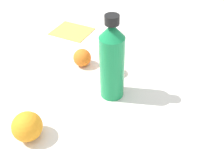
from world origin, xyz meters
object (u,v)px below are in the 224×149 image
at_px(water_bottle, 112,61).
at_px(orange_2, 82,58).
at_px(folded_napkin, 72,31).
at_px(orange_0, 28,128).
at_px(orange_1, 110,66).

bearing_deg(water_bottle, orange_2, 27.51).
bearing_deg(folded_napkin, orange_0, 54.90).
height_order(water_bottle, orange_1, water_bottle).
distance_m(water_bottle, orange_0, 0.30).
height_order(water_bottle, folded_napkin, water_bottle).
xyz_separation_m(orange_1, folded_napkin, (-0.00, -0.35, -0.03)).
height_order(orange_0, orange_1, orange_0).
bearing_deg(folded_napkin, orange_2, 75.07).
xyz_separation_m(orange_1, orange_2, (0.06, -0.10, 0.00)).
relative_size(water_bottle, orange_0, 3.40).
distance_m(orange_0, orange_2, 0.35).
bearing_deg(orange_2, folded_napkin, -104.93).
relative_size(orange_0, orange_2, 1.25).
height_order(orange_1, orange_2, same).
xyz_separation_m(water_bottle, orange_1, (-0.05, -0.09, -0.10)).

